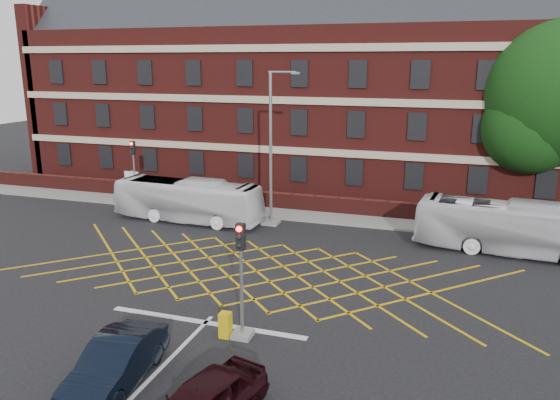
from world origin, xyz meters
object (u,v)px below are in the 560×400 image
(traffic_light_near, at_px, (242,292))
(car_navy, at_px, (116,363))
(street_lamp, at_px, (272,173))
(bus_right, at_px, (514,228))
(utility_cabinet, at_px, (225,325))
(deciduous_tree, at_px, (557,104))
(direction_signs, at_px, (132,182))
(traffic_light_far, at_px, (135,177))
(bus_left, at_px, (188,200))

(traffic_light_near, bearing_deg, car_navy, -122.84)
(car_navy, height_order, street_lamp, street_lamp)
(bus_right, bearing_deg, utility_cabinet, 146.02)
(deciduous_tree, relative_size, utility_cabinet, 12.96)
(bus_right, bearing_deg, traffic_light_near, 147.24)
(street_lamp, height_order, direction_signs, street_lamp)
(traffic_light_far, distance_m, street_lamp, 11.30)
(bus_left, relative_size, utility_cabinet, 10.07)
(deciduous_tree, bearing_deg, bus_right, -106.50)
(car_navy, distance_m, utility_cabinet, 4.27)
(car_navy, height_order, traffic_light_near, traffic_light_near)
(traffic_light_far, distance_m, direction_signs, 0.47)
(deciduous_tree, distance_m, direction_signs, 28.30)
(street_lamp, relative_size, utility_cabinet, 9.66)
(traffic_light_far, bearing_deg, direction_signs, 173.86)
(bus_left, height_order, traffic_light_near, traffic_light_near)
(car_navy, bearing_deg, traffic_light_near, 51.19)
(traffic_light_far, bearing_deg, car_navy, -58.93)
(deciduous_tree, xyz_separation_m, traffic_light_far, (-26.98, -5.15, -5.32))
(bus_left, distance_m, street_lamp, 5.54)
(direction_signs, bearing_deg, car_navy, -58.41)
(bus_left, distance_m, deciduous_tree, 23.48)
(bus_left, distance_m, utility_cabinet, 15.16)
(bus_left, height_order, deciduous_tree, deciduous_tree)
(traffic_light_near, xyz_separation_m, utility_cabinet, (-0.58, -0.17, -1.29))
(bus_right, height_order, direction_signs, bus_right)
(bus_left, height_order, utility_cabinet, bus_left)
(bus_right, distance_m, street_lamp, 13.63)
(street_lamp, bearing_deg, traffic_light_near, -75.41)
(street_lamp, bearing_deg, car_navy, -86.76)
(car_navy, distance_m, deciduous_tree, 29.86)
(traffic_light_near, bearing_deg, utility_cabinet, -163.61)
(deciduous_tree, height_order, traffic_light_near, deciduous_tree)
(car_navy, bearing_deg, bus_left, 104.33)
(bus_right, distance_m, deciduous_tree, 10.59)
(direction_signs, relative_size, utility_cabinet, 2.34)
(car_navy, relative_size, utility_cabinet, 4.75)
(bus_left, xyz_separation_m, deciduous_tree, (21.14, 8.45, 5.76))
(traffic_light_near, distance_m, utility_cabinet, 1.43)
(car_navy, relative_size, traffic_light_far, 1.05)
(bus_right, distance_m, car_navy, 20.67)
(bus_right, bearing_deg, traffic_light_far, 87.73)
(bus_left, height_order, direction_signs, bus_left)
(bus_right, bearing_deg, street_lamp, 90.95)
(car_navy, xyz_separation_m, street_lamp, (-0.99, 17.58, 2.41))
(utility_cabinet, bearing_deg, deciduous_tree, 58.45)
(street_lamp, distance_m, utility_cabinet, 14.36)
(traffic_light_near, height_order, direction_signs, traffic_light_near)
(street_lamp, xyz_separation_m, direction_signs, (-11.24, 2.32, -1.76))
(bus_left, height_order, bus_right, bus_right)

